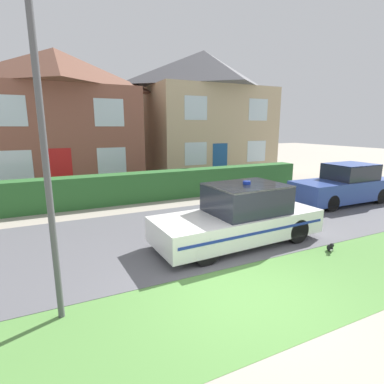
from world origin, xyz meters
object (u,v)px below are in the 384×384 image
at_px(cat, 330,248).
at_px(house_right, 203,112).
at_px(neighbour_car_near, 344,186).
at_px(police_car, 240,216).
at_px(street_lamp, 41,115).
at_px(house_left, 59,116).

relative_size(cat, house_right, 0.03).
distance_m(cat, neighbour_car_near, 5.61).
bearing_deg(house_right, police_car, -113.30).
distance_m(police_car, street_lamp, 5.38).
bearing_deg(neighbour_car_near, street_lamp, 17.14).
xyz_separation_m(neighbour_car_near, house_left, (-10.00, 10.33, 2.90)).
xyz_separation_m(house_right, street_lamp, (-9.84, -13.82, -0.82)).
relative_size(police_car, cat, 18.04).
relative_size(cat, street_lamp, 0.05).
relative_size(police_car, neighbour_car_near, 1.04).
bearing_deg(street_lamp, house_left, 86.77).
distance_m(cat, house_left, 15.04).
bearing_deg(cat, house_right, -169.06).
bearing_deg(neighbour_car_near, house_left, -45.21).
bearing_deg(police_car, street_lamp, 15.46).
bearing_deg(neighbour_car_near, police_car, 16.04).
xyz_separation_m(cat, house_left, (-5.46, 13.55, 3.53)).
distance_m(house_right, street_lamp, 16.98).
height_order(neighbour_car_near, house_right, house_right).
xyz_separation_m(house_left, street_lamp, (-0.76, -13.50, -0.39)).
bearing_deg(house_left, street_lamp, -93.23).
bearing_deg(cat, neighbour_car_near, 150.98).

